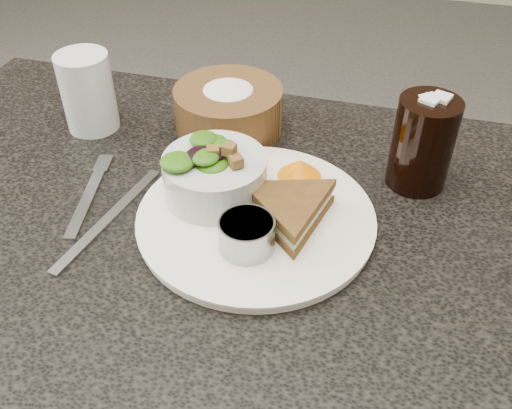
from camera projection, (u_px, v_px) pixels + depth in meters
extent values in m
cube|color=black|center=(214.00, 386.00, 0.97)|extent=(1.00, 0.70, 0.75)
cylinder|color=white|center=(256.00, 219.00, 0.72)|extent=(0.30, 0.30, 0.01)
cylinder|color=gray|center=(247.00, 235.00, 0.66)|extent=(0.08, 0.08, 0.04)
cone|color=orange|center=(300.00, 168.00, 0.77)|extent=(0.08, 0.08, 0.03)
cube|color=gray|center=(88.00, 198.00, 0.76)|extent=(0.05, 0.16, 0.00)
cube|color=#959595|center=(109.00, 218.00, 0.73)|extent=(0.05, 0.22, 0.00)
cylinder|color=silver|center=(88.00, 92.00, 0.86)|extent=(0.10, 0.10, 0.12)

